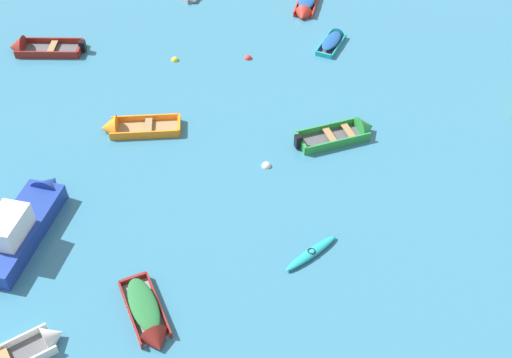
{
  "coord_description": "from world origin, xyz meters",
  "views": [
    {
      "loc": [
        3.45,
        3.78,
        20.69
      ],
      "look_at": [
        0.0,
        24.84,
        0.15
      ],
      "focal_mm": 44.53,
      "sensor_mm": 36.0,
      "label": 1
    }
  ],
  "objects_px": {
    "rowboat_maroon_midfield_right": "(32,48)",
    "rowboat_turquoise_back_row_right": "(334,39)",
    "rowboat_orange_midfield_left": "(124,128)",
    "mooring_buoy_far_field": "(175,60)",
    "rowboat_white_outer_left": "(34,347)",
    "motor_launch_deep_blue_near_right": "(24,221)",
    "rowboat_maroon_distant_center": "(149,319)",
    "rowboat_red_foreground_center": "(305,7)",
    "kayak_turquoise_far_left": "(311,253)",
    "rowboat_green_cluster_outer": "(350,132)",
    "mooring_buoy_midfield": "(248,58)",
    "mooring_buoy_near_foreground": "(266,166)"
  },
  "relations": [
    {
      "from": "kayak_turquoise_far_left",
      "to": "mooring_buoy_far_field",
      "type": "bearing_deg",
      "value": 125.09
    },
    {
      "from": "rowboat_orange_midfield_left",
      "to": "mooring_buoy_midfield",
      "type": "relative_size",
      "value": 9.56
    },
    {
      "from": "rowboat_maroon_midfield_right",
      "to": "rowboat_white_outer_left",
      "type": "height_order",
      "value": "rowboat_maroon_midfield_right"
    },
    {
      "from": "rowboat_orange_midfield_left",
      "to": "mooring_buoy_near_foreground",
      "type": "bearing_deg",
      "value": -10.97
    },
    {
      "from": "motor_launch_deep_blue_near_right",
      "to": "mooring_buoy_midfield",
      "type": "relative_size",
      "value": 13.9
    },
    {
      "from": "rowboat_maroon_midfield_right",
      "to": "mooring_buoy_near_foreground",
      "type": "height_order",
      "value": "rowboat_maroon_midfield_right"
    },
    {
      "from": "rowboat_white_outer_left",
      "to": "rowboat_red_foreground_center",
      "type": "bearing_deg",
      "value": 74.78
    },
    {
      "from": "rowboat_green_cluster_outer",
      "to": "rowboat_white_outer_left",
      "type": "xyz_separation_m",
      "value": [
        -10.7,
        -14.16,
        -0.02
      ]
    },
    {
      "from": "mooring_buoy_far_field",
      "to": "rowboat_turquoise_back_row_right",
      "type": "bearing_deg",
      "value": 21.07
    },
    {
      "from": "rowboat_green_cluster_outer",
      "to": "rowboat_white_outer_left",
      "type": "relative_size",
      "value": 1.23
    },
    {
      "from": "rowboat_turquoise_back_row_right",
      "to": "mooring_buoy_midfield",
      "type": "bearing_deg",
      "value": -151.86
    },
    {
      "from": "rowboat_orange_midfield_left",
      "to": "rowboat_green_cluster_outer",
      "type": "relative_size",
      "value": 1.01
    },
    {
      "from": "kayak_turquoise_far_left",
      "to": "mooring_buoy_far_field",
      "type": "xyz_separation_m",
      "value": [
        -9.32,
        13.26,
        -0.13
      ]
    },
    {
      "from": "rowboat_orange_midfield_left",
      "to": "rowboat_maroon_distant_center",
      "type": "height_order",
      "value": "rowboat_orange_midfield_left"
    },
    {
      "from": "rowboat_turquoise_back_row_right",
      "to": "rowboat_white_outer_left",
      "type": "relative_size",
      "value": 0.94
    },
    {
      "from": "rowboat_orange_midfield_left",
      "to": "mooring_buoy_far_field",
      "type": "distance_m",
      "value": 6.75
    },
    {
      "from": "mooring_buoy_near_foreground",
      "to": "rowboat_white_outer_left",
      "type": "bearing_deg",
      "value": -121.6
    },
    {
      "from": "rowboat_green_cluster_outer",
      "to": "rowboat_maroon_distant_center",
      "type": "bearing_deg",
      "value": -119.01
    },
    {
      "from": "mooring_buoy_midfield",
      "to": "rowboat_white_outer_left",
      "type": "bearing_deg",
      "value": -102.36
    },
    {
      "from": "rowboat_green_cluster_outer",
      "to": "rowboat_orange_midfield_left",
      "type": "bearing_deg",
      "value": -172.54
    },
    {
      "from": "rowboat_green_cluster_outer",
      "to": "motor_launch_deep_blue_near_right",
      "type": "xyz_separation_m",
      "value": [
        -13.41,
        -8.72,
        0.39
      ]
    },
    {
      "from": "rowboat_maroon_midfield_right",
      "to": "mooring_buoy_far_field",
      "type": "distance_m",
      "value": 8.64
    },
    {
      "from": "rowboat_maroon_midfield_right",
      "to": "kayak_turquoise_far_left",
      "type": "height_order",
      "value": "rowboat_maroon_midfield_right"
    },
    {
      "from": "rowboat_white_outer_left",
      "to": "motor_launch_deep_blue_near_right",
      "type": "bearing_deg",
      "value": 116.53
    },
    {
      "from": "rowboat_orange_midfield_left",
      "to": "rowboat_maroon_midfield_right",
      "type": "distance_m",
      "value": 9.94
    },
    {
      "from": "mooring_buoy_near_foreground",
      "to": "mooring_buoy_far_field",
      "type": "relative_size",
      "value": 1.05
    },
    {
      "from": "rowboat_maroon_midfield_right",
      "to": "kayak_turquoise_far_left",
      "type": "distance_m",
      "value": 22.07
    },
    {
      "from": "rowboat_red_foreground_center",
      "to": "rowboat_maroon_distant_center",
      "type": "height_order",
      "value": "rowboat_red_foreground_center"
    },
    {
      "from": "rowboat_orange_midfield_left",
      "to": "rowboat_green_cluster_outer",
      "type": "xyz_separation_m",
      "value": [
        11.35,
        1.49,
        0.03
      ]
    },
    {
      "from": "rowboat_red_foreground_center",
      "to": "kayak_turquoise_far_left",
      "type": "height_order",
      "value": "rowboat_red_foreground_center"
    },
    {
      "from": "rowboat_red_foreground_center",
      "to": "rowboat_white_outer_left",
      "type": "height_order",
      "value": "rowboat_white_outer_left"
    },
    {
      "from": "rowboat_green_cluster_outer",
      "to": "rowboat_white_outer_left",
      "type": "height_order",
      "value": "rowboat_green_cluster_outer"
    },
    {
      "from": "rowboat_orange_midfield_left",
      "to": "rowboat_white_outer_left",
      "type": "distance_m",
      "value": 12.69
    },
    {
      "from": "rowboat_maroon_distant_center",
      "to": "kayak_turquoise_far_left",
      "type": "height_order",
      "value": "rowboat_maroon_distant_center"
    },
    {
      "from": "rowboat_turquoise_back_row_right",
      "to": "rowboat_white_outer_left",
      "type": "height_order",
      "value": "rowboat_white_outer_left"
    },
    {
      "from": "kayak_turquoise_far_left",
      "to": "mooring_buoy_far_field",
      "type": "distance_m",
      "value": 16.21
    },
    {
      "from": "rowboat_maroon_midfield_right",
      "to": "rowboat_turquoise_back_row_right",
      "type": "height_order",
      "value": "rowboat_maroon_midfield_right"
    },
    {
      "from": "kayak_turquoise_far_left",
      "to": "mooring_buoy_midfield",
      "type": "xyz_separation_m",
      "value": [
        -5.13,
        14.15,
        -0.13
      ]
    },
    {
      "from": "mooring_buoy_far_field",
      "to": "rowboat_maroon_midfield_right",
      "type": "bearing_deg",
      "value": -177.22
    },
    {
      "from": "mooring_buoy_midfield",
      "to": "rowboat_turquoise_back_row_right",
      "type": "bearing_deg",
      "value": 28.14
    },
    {
      "from": "rowboat_orange_midfield_left",
      "to": "rowboat_green_cluster_outer",
      "type": "height_order",
      "value": "rowboat_green_cluster_outer"
    },
    {
      "from": "mooring_buoy_far_field",
      "to": "kayak_turquoise_far_left",
      "type": "bearing_deg",
      "value": -54.91
    },
    {
      "from": "motor_launch_deep_blue_near_right",
      "to": "mooring_buoy_far_field",
      "type": "distance_m",
      "value": 14.25
    },
    {
      "from": "rowboat_orange_midfield_left",
      "to": "kayak_turquoise_far_left",
      "type": "distance_m",
      "value": 12.16
    },
    {
      "from": "rowboat_turquoise_back_row_right",
      "to": "rowboat_maroon_midfield_right",
      "type": "bearing_deg",
      "value": -167.56
    },
    {
      "from": "rowboat_maroon_midfield_right",
      "to": "rowboat_maroon_distant_center",
      "type": "bearing_deg",
      "value": -54.61
    },
    {
      "from": "rowboat_maroon_midfield_right",
      "to": "rowboat_green_cluster_outer",
      "type": "height_order",
      "value": "rowboat_maroon_midfield_right"
    },
    {
      "from": "motor_launch_deep_blue_near_right",
      "to": "rowboat_maroon_distant_center",
      "type": "bearing_deg",
      "value": -29.32
    },
    {
      "from": "rowboat_maroon_midfield_right",
      "to": "rowboat_red_foreground_center",
      "type": "relative_size",
      "value": 1.29
    },
    {
      "from": "mooring_buoy_midfield",
      "to": "mooring_buoy_far_field",
      "type": "xyz_separation_m",
      "value": [
        -4.18,
        -0.89,
        0.0
      ]
    }
  ]
}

